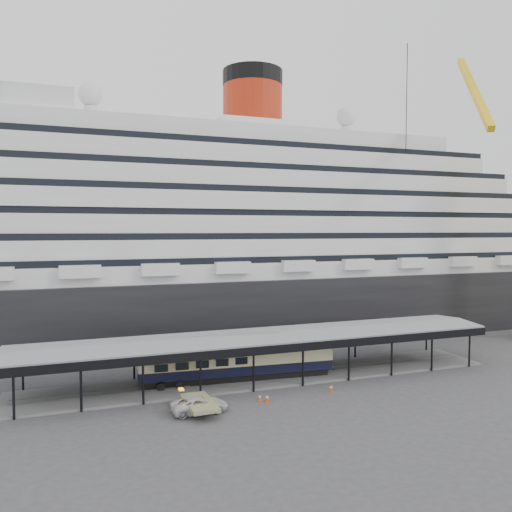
# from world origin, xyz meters

# --- Properties ---
(ground) EXTENTS (200.00, 200.00, 0.00)m
(ground) POSITION_xyz_m (0.00, 0.00, 0.00)
(ground) COLOR #3A3A3C
(ground) RESTS_ON ground
(cruise_ship) EXTENTS (130.00, 30.00, 43.90)m
(cruise_ship) POSITION_xyz_m (0.05, 32.00, 18.35)
(cruise_ship) COLOR black
(cruise_ship) RESTS_ON ground
(platform_canopy) EXTENTS (56.00, 9.18, 5.30)m
(platform_canopy) POSITION_xyz_m (0.00, 5.00, 2.36)
(platform_canopy) COLOR slate
(platform_canopy) RESTS_ON ground
(port_truck) EXTENTS (5.47, 2.69, 1.49)m
(port_truck) POSITION_xyz_m (-9.73, -3.10, 0.75)
(port_truck) COLOR silver
(port_truck) RESTS_ON ground
(pullman_carriage) EXTENTS (22.32, 4.62, 21.76)m
(pullman_carriage) POSITION_xyz_m (-3.37, 5.00, 2.64)
(pullman_carriage) COLOR black
(pullman_carriage) RESTS_ON ground
(traffic_cone_left) EXTENTS (0.46, 0.46, 0.84)m
(traffic_cone_left) POSITION_xyz_m (-2.71, -2.61, 0.42)
(traffic_cone_left) COLOR #E93C0C
(traffic_cone_left) RESTS_ON ground
(traffic_cone_mid) EXTENTS (0.37, 0.37, 0.71)m
(traffic_cone_mid) POSITION_xyz_m (-3.26, -2.03, 0.35)
(traffic_cone_mid) COLOR #FB550D
(traffic_cone_mid) RESTS_ON ground
(traffic_cone_right) EXTENTS (0.53, 0.53, 0.83)m
(traffic_cone_right) POSITION_xyz_m (4.87, -1.94, 0.41)
(traffic_cone_right) COLOR red
(traffic_cone_right) RESTS_ON ground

